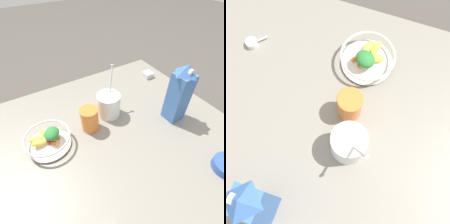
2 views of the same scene
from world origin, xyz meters
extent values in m
plane|color=#4C4742|center=(0.00, 0.00, 0.00)|extent=(6.00, 6.00, 0.00)
cube|color=gray|center=(0.00, 0.00, 0.02)|extent=(1.09, 1.09, 0.05)
cylinder|color=silver|center=(-0.31, 0.12, 0.05)|extent=(0.11, 0.11, 0.01)
cone|color=silver|center=(-0.31, 0.12, 0.08)|extent=(0.19, 0.19, 0.05)
torus|color=silver|center=(-0.31, 0.12, 0.10)|extent=(0.20, 0.20, 0.01)
ellipsoid|color=#EFD64C|center=(-0.31, 0.15, 0.10)|extent=(0.06, 0.07, 0.03)
ellipsoid|color=#EFD64C|center=(-0.34, 0.11, 0.10)|extent=(0.07, 0.05, 0.03)
ellipsoid|color=#EFD64C|center=(-0.35, 0.14, 0.10)|extent=(0.07, 0.04, 0.03)
cylinder|color=orange|center=(-0.29, 0.08, 0.09)|extent=(0.04, 0.04, 0.01)
cylinder|color=orange|center=(-0.28, 0.11, 0.09)|extent=(0.05, 0.03, 0.01)
cylinder|color=orange|center=(-0.31, 0.12, 0.09)|extent=(0.05, 0.04, 0.01)
sphere|color=red|center=(-0.35, 0.13, 0.09)|extent=(0.02, 0.02, 0.02)
sphere|color=red|center=(-0.31, 0.11, 0.09)|extent=(0.01, 0.01, 0.01)
sphere|color=red|center=(-0.31, 0.09, 0.09)|extent=(0.02, 0.02, 0.02)
ellipsoid|color=#2D7F38|center=(-0.28, 0.12, 0.12)|extent=(0.09, 0.09, 0.04)
cube|color=#3D6BB2|center=(0.29, -0.03, 0.17)|extent=(0.08, 0.08, 0.25)
pyramid|color=#3D6BB2|center=(0.29, -0.03, 0.32)|extent=(0.08, 0.08, 0.04)
cylinder|color=white|center=(0.29, -0.06, 0.32)|extent=(0.03, 0.01, 0.03)
cylinder|color=white|center=(0.02, 0.16, 0.11)|extent=(0.12, 0.12, 0.12)
cylinder|color=white|center=(0.02, 0.16, 0.16)|extent=(0.11, 0.11, 0.02)
cylinder|color=silver|center=(0.05, 0.19, 0.20)|extent=(0.07, 0.07, 0.18)
ellipsoid|color=silver|center=(0.08, 0.22, 0.28)|extent=(0.02, 0.02, 0.01)
cylinder|color=orange|center=(-0.11, 0.12, 0.11)|extent=(0.08, 0.08, 0.12)
torus|color=orange|center=(-0.11, 0.12, 0.16)|extent=(0.09, 0.09, 0.01)
cylinder|color=white|center=(-0.24, -0.31, 0.06)|extent=(0.04, 0.04, 0.03)
cylinder|color=white|center=(-0.27, -0.29, 0.06)|extent=(0.04, 0.03, 0.01)
camera|label=1|loc=(-0.31, -0.42, 0.69)|focal=28.00mm
camera|label=2|loc=(0.25, 0.20, 1.09)|focal=50.00mm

